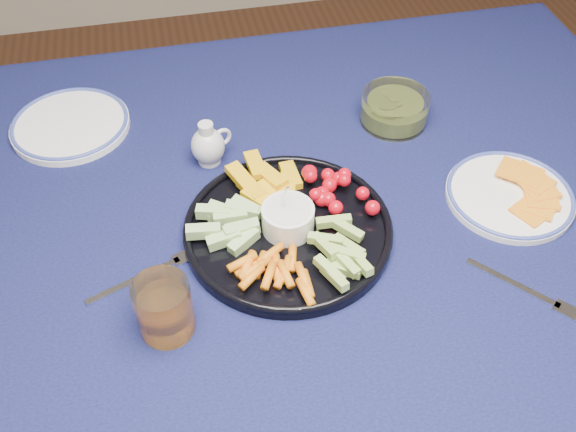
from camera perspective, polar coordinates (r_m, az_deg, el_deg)
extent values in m
plane|color=#56311D|center=(1.65, -3.79, -18.30)|extent=(4.00, 4.00, 0.00)
cylinder|color=#472917|center=(1.78, 16.71, 4.25)|extent=(0.07, 0.07, 0.70)
cube|color=#472917|center=(1.05, -5.68, -1.44)|extent=(1.60, 1.00, 0.04)
cube|color=#0D0F37|center=(1.03, -5.77, -0.59)|extent=(1.66, 1.06, 0.01)
cube|color=#0D0F37|center=(1.53, -8.31, 10.04)|extent=(1.66, 0.01, 0.30)
cylinder|color=black|center=(1.00, 0.00, -1.36)|extent=(0.32, 0.32, 0.01)
torus|color=black|center=(0.99, 0.00, -0.95)|extent=(0.32, 0.32, 0.01)
cylinder|color=white|center=(0.98, 0.00, -0.24)|extent=(0.08, 0.08, 0.04)
cylinder|color=silver|center=(0.96, 0.00, 0.49)|extent=(0.07, 0.07, 0.01)
cylinder|color=silver|center=(1.13, -6.99, 5.03)|extent=(0.04, 0.04, 0.01)
ellipsoid|color=silver|center=(1.11, -7.13, 6.19)|extent=(0.06, 0.06, 0.07)
cylinder|color=silver|center=(1.09, -7.30, 7.57)|extent=(0.03, 0.03, 0.03)
torus|color=silver|center=(1.12, -5.90, 6.97)|extent=(0.04, 0.02, 0.04)
torus|color=#3948A1|center=(1.10, -7.24, 7.09)|extent=(0.03, 0.03, 0.00)
cylinder|color=white|center=(1.21, 9.45, 9.40)|extent=(0.12, 0.12, 0.06)
cylinder|color=#616F1F|center=(1.22, 9.39, 9.01)|extent=(0.10, 0.10, 0.03)
cylinder|color=white|center=(1.12, 19.07, 1.69)|extent=(0.21, 0.21, 0.01)
torus|color=#3948A1|center=(1.11, 19.15, 1.93)|extent=(0.21, 0.21, 0.01)
cylinder|color=white|center=(0.88, -10.95, -8.03)|extent=(0.08, 0.08, 0.09)
cylinder|color=orange|center=(0.89, -10.77, -8.78)|extent=(0.07, 0.07, 0.05)
cube|color=silver|center=(0.97, -13.54, -5.64)|extent=(0.14, 0.06, 0.00)
cube|color=silver|center=(0.98, -9.11, -3.61)|extent=(0.04, 0.03, 0.00)
cube|color=silver|center=(1.00, 19.29, -5.65)|extent=(0.10, 0.11, 0.00)
cube|color=silver|center=(0.99, 23.53, -7.72)|extent=(0.04, 0.04, 0.00)
cylinder|color=white|center=(1.26, -18.76, 7.62)|extent=(0.21, 0.21, 0.01)
torus|color=#3948A1|center=(1.25, -18.84, 7.88)|extent=(0.21, 0.21, 0.01)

